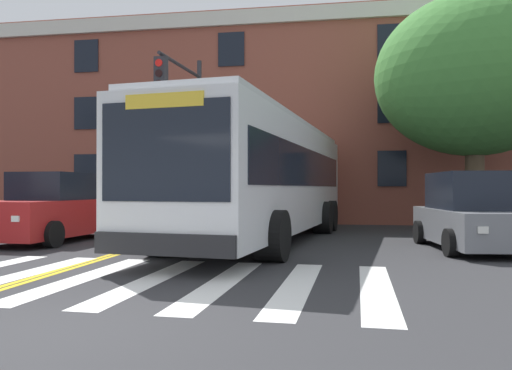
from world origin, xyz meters
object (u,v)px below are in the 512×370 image
Objects in this scene: car_black_behind_bus at (298,196)px; city_bus at (264,177)px; car_red_near_lane at (54,210)px; car_grey_far_lane at (472,214)px; traffic_light_overhead at (185,113)px; street_tree_curbside_large at (474,76)px.

city_bus is at bearing -90.67° from car_black_behind_bus.
car_red_near_lane is 1.05× the size of car_grey_far_lane.
city_bus is 2.71× the size of car_red_near_lane.
car_red_near_lane is 12.65m from car_black_behind_bus.
city_bus is 2.04× the size of traffic_light_overhead.
car_grey_far_lane is (10.78, -0.15, -0.02)m from car_red_near_lane.
car_black_behind_bus is 0.56× the size of street_tree_curbside_large.
car_red_near_lane is at bearing -169.73° from city_bus.
car_grey_far_lane is 9.20m from traffic_light_overhead.
car_black_behind_bus is at bearing 62.82° from car_red_near_lane.
traffic_light_overhead is (-3.03, -8.14, 2.84)m from car_black_behind_bus.
city_bus is 10.25m from car_black_behind_bus.
car_black_behind_bus is 9.14m from traffic_light_overhead.
car_red_near_lane is at bearing -131.44° from traffic_light_overhead.
car_grey_far_lane is at bearing -12.93° from city_bus.
street_tree_curbside_large is at bearing 27.57° from city_bus.
car_red_near_lane is 13.43m from street_tree_curbside_large.
traffic_light_overhead is at bearing 144.41° from city_bus.
car_grey_far_lane is at bearing -66.32° from car_black_behind_bus.
car_red_near_lane is at bearing 179.21° from car_grey_far_lane.
street_tree_curbside_large is at bearing -48.05° from car_black_behind_bus.
city_bus is 1.40× the size of street_tree_curbside_large.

